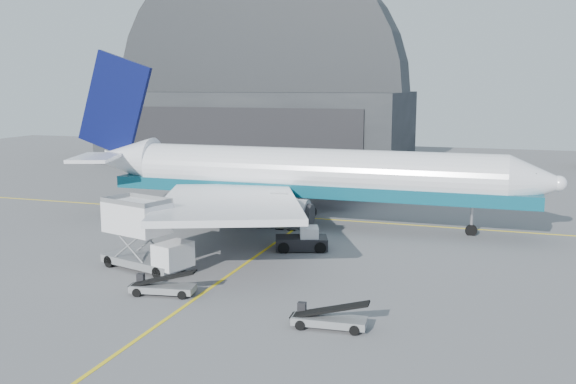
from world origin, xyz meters
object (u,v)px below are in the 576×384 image
(airliner, at_px, (295,175))
(pushback_tug, at_px, (303,241))
(belt_loader_a, at_px, (162,287))
(catering_truck, at_px, (144,236))
(belt_loader_b, at_px, (329,319))

(airliner, relative_size, pushback_tug, 10.26)
(pushback_tug, height_order, belt_loader_a, pushback_tug)
(pushback_tug, bearing_deg, catering_truck, -155.26)
(catering_truck, bearing_deg, belt_loader_a, -32.20)
(belt_loader_a, distance_m, belt_loader_b, 11.73)
(catering_truck, relative_size, pushback_tug, 1.61)
(airliner, distance_m, belt_loader_a, 23.53)
(belt_loader_b, bearing_deg, belt_loader_a, 165.39)
(airliner, bearing_deg, pushback_tug, -69.00)
(airliner, height_order, belt_loader_b, airliner)
(catering_truck, xyz_separation_m, pushback_tug, (9.31, 8.91, -1.74))
(pushback_tug, relative_size, belt_loader_a, 1.05)
(airliner, bearing_deg, catering_truck, -107.18)
(catering_truck, distance_m, belt_loader_b, 17.17)
(catering_truck, xyz_separation_m, belt_loader_a, (4.06, -4.72, -1.95))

